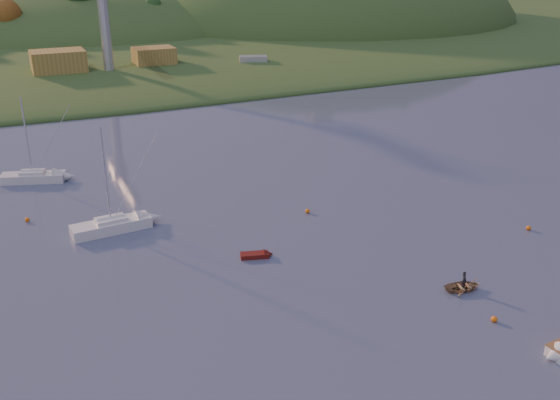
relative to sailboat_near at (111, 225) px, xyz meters
name	(u,v)px	position (x,y,z in m)	size (l,w,h in m)	color
far_shore	(47,28)	(12.71, 187.97, -0.73)	(620.00, 220.00, 1.50)	#254B1E
shore_slope	(72,54)	(12.71, 122.97, -0.73)	(640.00, 150.00, 7.00)	#254B1E
hill_center	(84,33)	(22.71, 167.97, -0.73)	(140.00, 120.00, 36.00)	#254B1E
hill_right	(321,26)	(107.71, 152.97, -0.73)	(150.00, 130.00, 60.00)	#254B1E
hillside_trees	(63,44)	(12.71, 142.97, -0.73)	(280.00, 50.00, 32.00)	#174019
wharf	(122,75)	(17.71, 79.97, 0.47)	(42.00, 16.00, 2.40)	slate
shed_west	(58,62)	(4.71, 80.97, 4.07)	(11.00, 8.00, 4.80)	olive
shed_east	(154,56)	(25.71, 81.97, 3.67)	(9.00, 7.00, 4.00)	olive
dock_crane	(104,1)	(14.71, 76.36, 16.44)	(3.20, 28.00, 20.30)	#B7B7BC
sailboat_near	(111,225)	(0.00, 0.00, 0.00)	(8.28, 3.08, 11.25)	silver
sailboat_far	(33,176)	(-6.11, 19.20, -0.02)	(8.12, 4.70, 10.79)	silver
canoe	(463,287)	(25.25, -25.03, -0.40)	(2.30, 3.22, 0.67)	#977853
paddler	(464,282)	(25.25, -25.03, 0.04)	(0.56, 0.37, 1.54)	black
red_tender	(261,255)	(11.84, -11.94, -0.51)	(3.33, 1.89, 1.07)	#57120C
work_vessel	(253,67)	(47.71, 75.97, 0.65)	(15.98, 9.76, 3.87)	slate
buoy_0	(494,319)	(24.16, -30.00, -0.48)	(0.50, 0.50, 0.50)	orange
buoy_1	(307,211)	(20.75, -4.38, -0.48)	(0.50, 0.50, 0.50)	orange
buoy_2	(27,220)	(-7.82, 6.24, -0.48)	(0.50, 0.50, 0.50)	orange
buoy_3	(16,180)	(-8.16, 19.84, -0.48)	(0.50, 0.50, 0.50)	orange
buoy_4	(529,228)	(39.70, -18.18, -0.48)	(0.50, 0.50, 0.50)	orange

